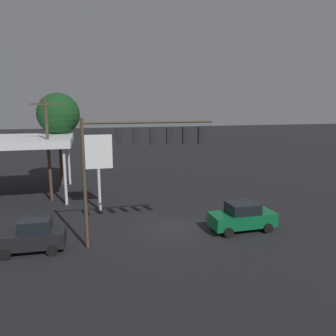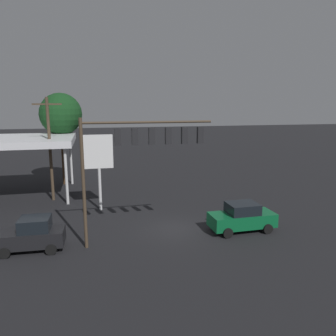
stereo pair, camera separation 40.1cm
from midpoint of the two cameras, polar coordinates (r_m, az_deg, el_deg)
ground_plane at (r=22.95m, az=1.67°, el=-10.48°), size 200.00×200.00×0.00m
traffic_signal_assembly at (r=19.30m, az=-4.27°, el=3.81°), size 7.77×0.43×7.69m
utility_pole at (r=30.12m, az=-19.52°, el=3.50°), size 2.40×0.26×9.02m
gas_station_canopy at (r=32.87m, az=-26.05°, el=4.16°), size 11.79×8.63×5.46m
price_sign at (r=26.28m, az=-11.57°, el=2.11°), size 2.25×0.27×6.09m
sedan_waiting at (r=22.86m, az=13.26°, el=-8.34°), size 4.44×2.13×1.93m
hatchback_crossing at (r=20.97m, az=-22.13°, el=-10.70°), size 3.86×2.08×1.97m
street_tree at (r=35.80m, az=-17.87°, el=8.87°), size 4.30×4.30×9.57m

